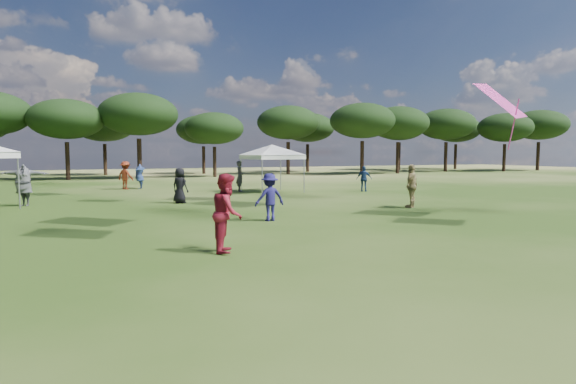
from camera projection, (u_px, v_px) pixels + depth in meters
name	position (u px, v px, depth m)	size (l,w,h in m)	color
tree_line	(125.00, 119.00, 45.02)	(108.78, 17.63, 7.77)	black
tent_right	(272.00, 147.00, 28.27)	(5.88, 5.88, 3.10)	gray
festival_crowd	(58.00, 187.00, 20.61)	(30.10, 23.01, 1.91)	#2B6382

